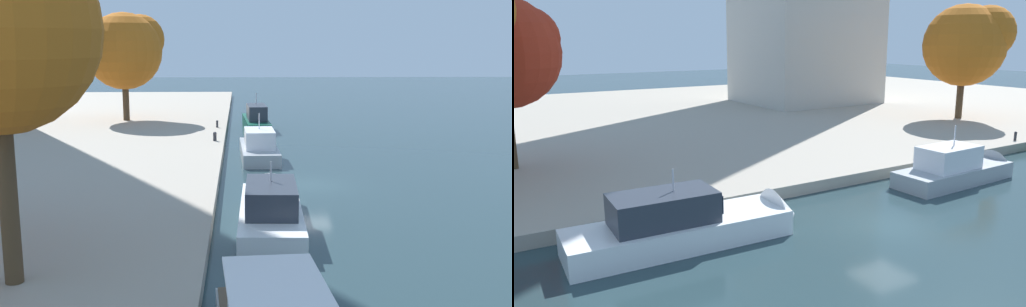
# 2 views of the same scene
# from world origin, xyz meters

# --- Properties ---
(ground_plane) EXTENTS (220.00, 220.00, 0.00)m
(ground_plane) POSITION_xyz_m (0.00, 0.00, 0.00)
(ground_plane) COLOR #23383D
(dock_promenade) EXTENTS (120.00, 55.00, 0.66)m
(dock_promenade) POSITION_xyz_m (0.00, 33.12, 0.33)
(dock_promenade) COLOR #A39989
(dock_promenade) RESTS_ON ground_plane
(motor_yacht_1) EXTENTS (10.18, 3.15, 4.24)m
(motor_yacht_1) POSITION_xyz_m (-8.00, 2.89, 0.65)
(motor_yacht_1) COLOR white
(motor_yacht_1) RESTS_ON ground_plane
(motor_yacht_2) EXTENTS (9.01, 2.88, 4.44)m
(motor_yacht_2) POSITION_xyz_m (9.03, 2.95, 0.55)
(motor_yacht_2) COLOR #9EA3A8
(motor_yacht_2) RESTS_ON ground_plane
(mooring_bollard_0) EXTENTS (0.30, 0.30, 0.75)m
(mooring_bollard_0) POSITION_xyz_m (12.49, 6.39, 1.06)
(mooring_bollard_0) COLOR #2D2D33
(mooring_bollard_0) RESTS_ON dock_promenade
(mooring_bollard_1) EXTENTS (0.22, 0.22, 0.69)m
(mooring_bollard_1) POSITION_xyz_m (20.13, 6.49, 1.03)
(mooring_bollard_1) COLOR #2D2D33
(mooring_bollard_1) RESTS_ON dock_promenade
(tree_2) EXTENTS (7.72, 7.78, 10.83)m
(tree_2) POSITION_xyz_m (26.14, 15.71, 7.66)
(tree_2) COLOR #4C3823
(tree_2) RESTS_ON dock_promenade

